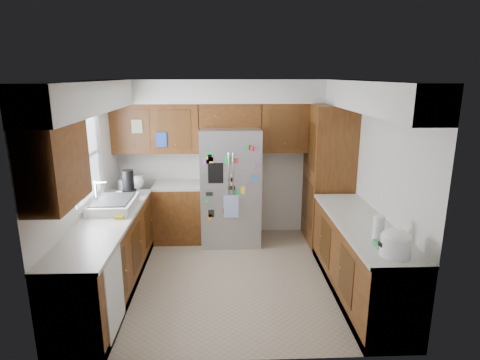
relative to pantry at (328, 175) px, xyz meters
name	(u,v)px	position (x,y,z in m)	size (l,w,h in m)	color
floor	(233,277)	(-1.50, -1.15, -1.07)	(3.60, 3.60, 0.00)	gray
room_shell	(223,135)	(-1.61, -0.79, 0.75)	(3.64, 3.24, 2.52)	beige
left_counter_run	(126,247)	(-2.86, -1.12, -0.65)	(1.36, 3.20, 0.92)	#49230E
right_counter_run	(360,261)	(0.00, -1.62, -0.65)	(0.63, 2.25, 0.92)	#49230E
pantry	(328,175)	(0.00, 0.00, 0.00)	(0.60, 0.90, 2.15)	#49230E
fridge	(231,186)	(-1.50, 0.05, -0.17)	(0.90, 0.79, 1.80)	#A9A9AF
bridge_cabinet	(230,115)	(-1.50, 0.28, 0.90)	(0.96, 0.34, 0.35)	#49230E
fridge_top_items	(223,94)	(-1.60, 0.23, 1.21)	(0.76, 0.32, 0.30)	#1250B7
sink_assembly	(113,204)	(-3.00, -1.05, -0.09)	(0.52, 0.74, 0.37)	silver
left_counter_clutter	(131,183)	(-2.95, -0.29, -0.02)	(0.33, 0.85, 0.38)	black
rice_cooker	(396,242)	(0.00, -2.51, -0.02)	(0.29, 0.28, 0.25)	white
paper_towel	(379,228)	(-0.01, -2.12, -0.03)	(0.11, 0.11, 0.25)	white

